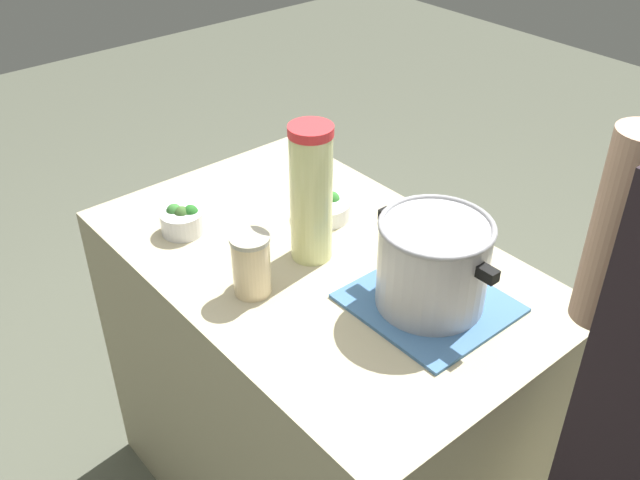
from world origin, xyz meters
name	(u,v)px	position (x,y,z in m)	size (l,w,h in m)	color
counter_slab	(320,393)	(0.00, 0.00, 0.43)	(1.08, 0.68, 0.87)	tan
dish_cloth	(429,303)	(0.27, 0.07, 0.87)	(0.30, 0.29, 0.01)	teal
cooking_pot	(433,262)	(0.27, 0.07, 0.97)	(0.30, 0.23, 0.19)	#B7B7BC
lemonade_pitcher	(311,194)	(-0.02, -0.01, 1.03)	(0.10, 0.10, 0.32)	beige
mason_jar	(252,265)	(0.00, -0.19, 0.94)	(0.08, 0.08, 0.14)	beige
broccoli_bowl_front	(182,220)	(-0.30, -0.18, 0.90)	(0.10, 0.10, 0.07)	silver
broccoli_bowl_center	(324,206)	(-0.13, 0.12, 0.89)	(0.13, 0.13, 0.07)	silver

